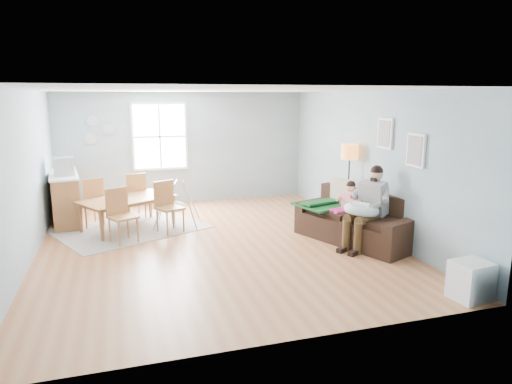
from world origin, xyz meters
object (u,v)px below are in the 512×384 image
object	(u,v)px
father	(368,205)
storage_cube	(470,281)
monitor	(64,166)
dining_table	(129,214)
toddler	(346,200)
baby_swing	(177,206)
floor_lamp	(349,159)
counter	(65,197)
chair_ne	(135,192)
sofa	(357,224)
chair_se	(167,203)
chair_nw	(91,199)
chair_sw	(120,212)

from	to	relation	value
father	storage_cube	xyz separation A→B (m)	(0.19, -2.28, -0.51)
monitor	dining_table	bearing A→B (deg)	-28.22
father	toddler	xyz separation A→B (m)	(-0.15, 0.50, -0.02)
storage_cube	baby_swing	xyz separation A→B (m)	(-3.19, 4.64, 0.15)
floor_lamp	counter	bearing A→B (deg)	159.22
floor_lamp	baby_swing	world-z (taller)	floor_lamp
counter	baby_swing	world-z (taller)	counter
toddler	chair_ne	distance (m)	4.51
sofa	chair_se	bearing A→B (deg)	153.45
chair_nw	monitor	world-z (taller)	monitor
dining_table	monitor	xyz separation A→B (m)	(-1.20, 0.65, 0.91)
chair_nw	monitor	size ratio (longest dim) A/B	2.42
dining_table	baby_swing	bearing A→B (deg)	-30.14
floor_lamp	chair_nw	distance (m)	5.23
sofa	chair_se	size ratio (longest dim) A/B	2.39
storage_cube	chair_sw	bearing A→B (deg)	138.29
chair_nw	sofa	bearing A→B (deg)	-27.45
toddler	counter	world-z (taller)	toddler
toddler	floor_lamp	distance (m)	1.09
chair_nw	floor_lamp	bearing A→B (deg)	-16.80
floor_lamp	monitor	world-z (taller)	floor_lamp
sofa	floor_lamp	world-z (taller)	floor_lamp
floor_lamp	storage_cube	distance (m)	3.72
monitor	chair_ne	bearing A→B (deg)	6.48
chair_sw	chair_se	distance (m)	0.97
storage_cube	baby_swing	distance (m)	5.63
father	monitor	world-z (taller)	father
toddler	chair_ne	size ratio (longest dim) A/B	0.85
chair_ne	counter	xyz separation A→B (m)	(-1.42, 0.19, -0.04)
floor_lamp	chair_ne	world-z (taller)	floor_lamp
toddler	counter	xyz separation A→B (m)	(-5.06, 2.85, -0.21)
chair_se	father	bearing A→B (deg)	-31.27
chair_nw	chair_ne	xyz separation A→B (m)	(0.87, 0.40, -0.00)
dining_table	counter	distance (m)	1.62
toddler	chair_se	bearing A→B (deg)	154.66
chair_ne	chair_sw	bearing A→B (deg)	-101.34
floor_lamp	monitor	distance (m)	5.72
floor_lamp	father	bearing A→B (deg)	-103.28
toddler	floor_lamp	xyz separation A→B (m)	(0.44, 0.77, 0.64)
sofa	chair_nw	distance (m)	5.26
counter	monitor	xyz separation A→B (m)	(0.06, -0.35, 0.69)
father	sofa	bearing A→B (deg)	88.64
baby_swing	toddler	bearing A→B (deg)	-33.11
floor_lamp	chair_nw	size ratio (longest dim) A/B	1.67
floor_lamp	baby_swing	xyz separation A→B (m)	(-3.30, 1.09, -0.98)
monitor	floor_lamp	bearing A→B (deg)	-17.71
chair_sw	chair_nw	distance (m)	1.32
dining_table	monitor	distance (m)	1.64
toddler	monitor	distance (m)	5.61
baby_swing	chair_nw	bearing A→B (deg)	166.37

